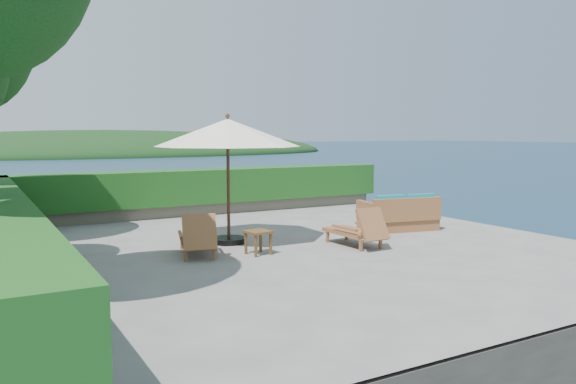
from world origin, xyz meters
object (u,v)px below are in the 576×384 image
lounge_left (198,237)px  wicker_loveseat (399,216)px  patio_umbrella (228,134)px  side_table (258,235)px  lounge_right (358,230)px

lounge_left → wicker_loveseat: 5.49m
patio_umbrella → wicker_loveseat: (4.41, -0.58, -2.06)m
lounge_left → side_table: lounge_left is taller
lounge_left → wicker_loveseat: (5.48, 0.32, -0.02)m
patio_umbrella → lounge_right: patio_umbrella is taller
lounge_left → lounge_right: bearing=1.3°
lounge_left → side_table: bearing=-8.6°
patio_umbrella → side_table: bearing=-88.5°
lounge_left → wicker_loveseat: bearing=18.8°
patio_umbrella → wicker_loveseat: size_ratio=2.06×
lounge_right → wicker_loveseat: wicker_loveseat is taller
lounge_left → side_table: size_ratio=3.25×
side_table → lounge_right: bearing=-8.9°
patio_umbrella → lounge_left: size_ratio=2.50×
lounge_right → wicker_loveseat: (2.16, 1.16, -0.01)m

